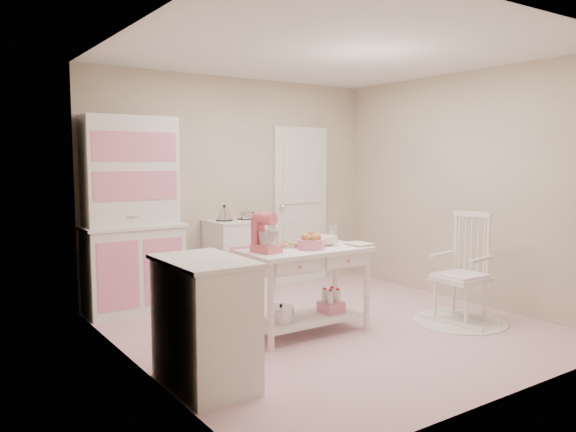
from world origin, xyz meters
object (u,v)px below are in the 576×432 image
object	(u,v)px
work_table	(306,291)
stand_mixer	(266,233)
stove	(235,259)
base_cabinet	(205,322)
hutch	(133,215)
rocking_chair	(461,268)
bread_basket	(311,244)

from	to	relation	value
work_table	stand_mixer	size ratio (longest dim) A/B	3.53
stove	stand_mixer	world-z (taller)	stand_mixer
stove	stand_mixer	bearing A→B (deg)	-109.59
base_cabinet	work_table	bearing A→B (deg)	23.69
stove	stand_mixer	distance (m)	1.75
hutch	rocking_chair	size ratio (longest dim) A/B	1.89
stove	base_cabinet	size ratio (longest dim) A/B	1.00
rocking_chair	work_table	distance (m)	1.60
stove	hutch	bearing A→B (deg)	177.61
rocking_chair	bread_basket	bearing A→B (deg)	151.31
rocking_chair	stand_mixer	xyz separation A→B (m)	(-1.90, 0.59, 0.42)
rocking_chair	bread_basket	world-z (taller)	rocking_chair
stove	work_table	xyz separation A→B (m)	(-0.14, -1.60, -0.06)
base_cabinet	stove	bearing A→B (deg)	56.23
hutch	bread_basket	distance (m)	2.02
base_cabinet	work_table	size ratio (longest dim) A/B	0.77
stove	base_cabinet	distance (m)	2.62
stand_mixer	bread_basket	world-z (taller)	stand_mixer
hutch	rocking_chair	world-z (taller)	hutch
stove	work_table	world-z (taller)	stove
hutch	rocking_chair	xyz separation A→B (m)	(2.54, -2.22, -0.49)
rocking_chair	bread_basket	size ratio (longest dim) A/B	4.40
stand_mixer	bread_basket	xyz separation A→B (m)	(0.44, -0.07, -0.12)
stove	rocking_chair	distance (m)	2.55
stand_mixer	hutch	bearing A→B (deg)	100.78
base_cabinet	bread_basket	distance (m)	1.48
hutch	bread_basket	bearing A→B (deg)	-57.59
bread_basket	work_table	bearing A→B (deg)	111.80
base_cabinet	bread_basket	size ratio (longest dim) A/B	3.68
rocking_chair	work_table	world-z (taller)	rocking_chair
hutch	base_cabinet	size ratio (longest dim) A/B	2.26
rocking_chair	stand_mixer	size ratio (longest dim) A/B	3.24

